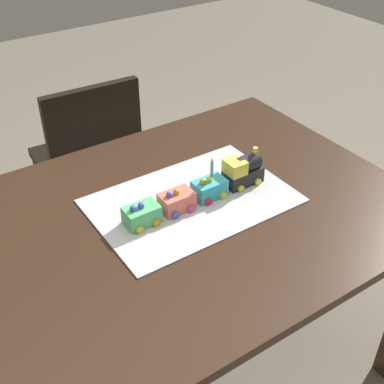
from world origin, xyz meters
The scene contains 9 objects.
ground_plane centered at (0.00, 0.00, 0.00)m, with size 8.00×8.00×0.00m, color gray.
dining_table centered at (0.00, 0.00, 0.63)m, with size 1.40×1.00×0.74m.
chair centered at (-0.07, -0.83, 0.47)m, with size 0.42×0.42×0.86m.
cake_board centered at (-0.07, -0.03, 0.74)m, with size 0.60×0.40×0.00m, color silver.
cake_locomotive centered at (-0.26, -0.02, 0.79)m, with size 0.14×0.08×0.12m.
cake_car_gondola_turquoise centered at (-0.13, -0.02, 0.77)m, with size 0.10×0.08×0.07m.
cake_car_hopper_coral centered at (-0.01, -0.02, 0.77)m, with size 0.10×0.08×0.07m.
cake_car_caboose_mint_green centered at (0.11, -0.02, 0.77)m, with size 0.10×0.08×0.07m.
birthday_candle centered at (-0.13, -0.02, 0.85)m, with size 0.01×0.01×0.06m.
Camera 1 is at (0.63, 1.01, 1.67)m, focal length 47.82 mm.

